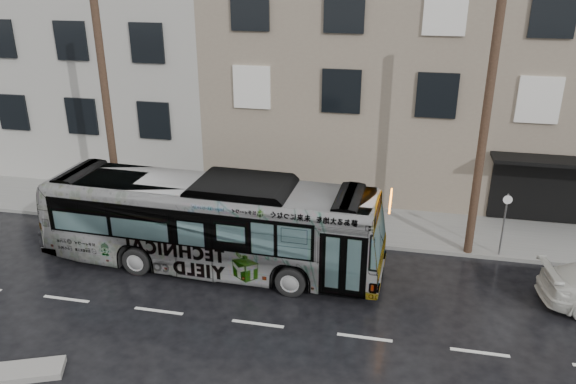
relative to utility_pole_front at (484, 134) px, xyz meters
name	(u,v)px	position (x,y,z in m)	size (l,w,h in m)	color
ground	(277,281)	(-6.50, -3.30, -4.65)	(120.00, 120.00, 0.00)	black
sidewalk	(303,220)	(-6.50, 1.60, -4.58)	(90.00, 3.60, 0.15)	gray
building_taupe	(434,63)	(-1.50, 9.40, 0.85)	(20.00, 12.00, 11.00)	gray
building_grey	(29,2)	(-24.50, 10.90, 3.35)	(26.00, 15.00, 16.00)	#A3A19A
utility_pole_front	(484,134)	(0.00, 0.00, 0.00)	(0.30, 0.30, 9.00)	#483224
utility_pole_rear	(108,113)	(-14.00, 0.00, 0.00)	(0.30, 0.30, 9.00)	#483224
sign_post	(503,225)	(1.10, 0.00, -3.30)	(0.06, 0.06, 2.40)	slate
bus	(211,223)	(-8.97, -2.70, -2.98)	(2.81, 11.99, 3.34)	#B2B2B2
dark_sedan	(95,235)	(-13.64, -2.56, -4.02)	(1.34, 3.85, 1.27)	black
slush_pile	(28,371)	(-11.85, -9.22, -4.56)	(1.80, 0.80, 0.18)	gray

